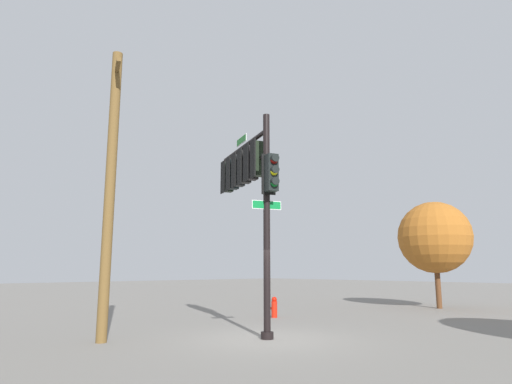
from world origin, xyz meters
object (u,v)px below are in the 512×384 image
(signal_pole_assembly, at_px, (249,177))
(fire_hydrant, at_px, (274,307))
(utility_pole, at_px, (110,186))
(tree_near, at_px, (435,237))

(signal_pole_assembly, height_order, fire_hydrant, signal_pole_assembly)
(signal_pole_assembly, relative_size, fire_hydrant, 7.99)
(signal_pole_assembly, relative_size, utility_pole, 0.79)
(tree_near, bearing_deg, utility_pole, 85.12)
(utility_pole, bearing_deg, tree_near, -94.88)
(utility_pole, distance_m, tree_near, 17.02)
(fire_hydrant, bearing_deg, signal_pole_assembly, 124.16)
(signal_pole_assembly, xyz_separation_m, fire_hydrant, (2.44, -3.59, -4.55))
(fire_hydrant, relative_size, tree_near, 0.15)
(signal_pole_assembly, xyz_separation_m, tree_near, (-0.24, -12.69, -1.40))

